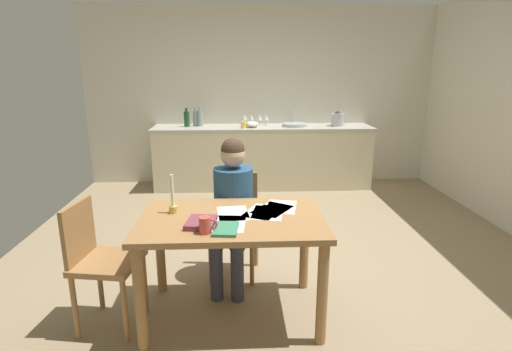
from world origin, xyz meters
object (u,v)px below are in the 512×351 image
at_px(candlestick, 173,202).
at_px(book_cookery, 226,229).
at_px(wine_glass_near_sink, 266,118).
at_px(wine_glass_back_right, 245,118).
at_px(dining_table, 232,233).
at_px(bottle_wine_red, 200,118).
at_px(coffee_mug, 206,225).
at_px(teacup_on_counter, 244,125).
at_px(book_magazine, 201,223).
at_px(bottle_vinegar, 196,118).
at_px(wine_glass_back_left, 251,118).
at_px(wine_glass_by_kettle, 260,118).
at_px(mixing_bowl, 252,124).
at_px(stovetop_kettle, 338,119).
at_px(person_seated, 232,203).
at_px(bottle_oil, 187,119).
at_px(chair_side_empty, 99,258).
at_px(sink_unit, 295,125).
at_px(chair_at_table, 235,219).

height_order(candlestick, book_cookery, candlestick).
relative_size(wine_glass_near_sink, wine_glass_back_right, 1.00).
relative_size(dining_table, bottle_wine_red, 4.55).
bearing_deg(coffee_mug, teacup_on_counter, 84.97).
xyz_separation_m(book_magazine, bottle_vinegar, (-0.36, 3.46, 0.25)).
xyz_separation_m(candlestick, wine_glass_back_left, (0.67, 3.28, 0.18)).
bearing_deg(bottle_wine_red, wine_glass_by_kettle, 4.74).
distance_m(mixing_bowl, wine_glass_near_sink, 0.32).
bearing_deg(book_cookery, stovetop_kettle, 71.65).
relative_size(person_seated, stovetop_kettle, 5.43).
distance_m(wine_glass_back_right, teacup_on_counter, 0.31).
bearing_deg(dining_table, bottle_oil, 101.71).
distance_m(coffee_mug, wine_glass_near_sink, 3.71).
distance_m(chair_side_empty, sink_unit, 3.78).
distance_m(chair_at_table, wine_glass_back_right, 2.79).
xyz_separation_m(stovetop_kettle, wine_glass_back_right, (-1.35, 0.15, 0.01)).
xyz_separation_m(dining_table, person_seated, (-0.00, 0.50, 0.05)).
relative_size(coffee_mug, wine_glass_near_sink, 0.74).
bearing_deg(mixing_bowl, book_magazine, -97.89).
relative_size(bottle_oil, wine_glass_back_left, 1.74).
bearing_deg(bottle_oil, bottle_vinegar, 28.36).
bearing_deg(mixing_bowl, bottle_vinegar, 167.93).
height_order(dining_table, book_cookery, book_cookery).
relative_size(mixing_bowl, stovetop_kettle, 0.84).
distance_m(bottle_oil, wine_glass_by_kettle, 1.06).
xyz_separation_m(bottle_vinegar, wine_glass_near_sink, (1.03, 0.05, -0.00)).
xyz_separation_m(dining_table, bottle_wine_red, (-0.49, 3.31, 0.38)).
distance_m(person_seated, candlestick, 0.59).
bearing_deg(book_magazine, teacup_on_counter, 91.97).
xyz_separation_m(chair_side_empty, bottle_wine_red, (0.40, 3.38, 0.52)).
relative_size(bottle_vinegar, wine_glass_by_kettle, 1.72).
xyz_separation_m(book_magazine, bottle_wine_red, (-0.30, 3.44, 0.25)).
distance_m(sink_unit, mixing_bowl, 0.63).
bearing_deg(mixing_bowl, bottle_wine_red, 168.36).
height_order(book_magazine, mixing_bowl, mixing_bowl).
xyz_separation_m(chair_at_table, wine_glass_near_sink, (0.46, 2.74, 0.52)).
distance_m(stovetop_kettle, wine_glass_back_left, 1.26).
relative_size(book_magazine, bottle_wine_red, 0.81).
distance_m(bottle_vinegar, bottle_wine_red, 0.07).
relative_size(dining_table, book_cookery, 5.56).
xyz_separation_m(sink_unit, stovetop_kettle, (0.62, -0.00, 0.08)).
relative_size(bottle_vinegar, wine_glass_back_left, 1.72).
height_order(book_magazine, wine_glass_back_right, wine_glass_back_right).
xyz_separation_m(wine_glass_near_sink, wine_glass_back_right, (-0.32, 0.00, 0.00)).
bearing_deg(coffee_mug, person_seated, 78.61).
relative_size(coffee_mug, candlestick, 0.41).
distance_m(chair_side_empty, book_cookery, 0.91).
distance_m(dining_table, mixing_bowl, 3.18).
height_order(coffee_mug, book_cookery, coffee_mug).
xyz_separation_m(wine_glass_near_sink, teacup_on_counter, (-0.34, -0.30, -0.07)).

